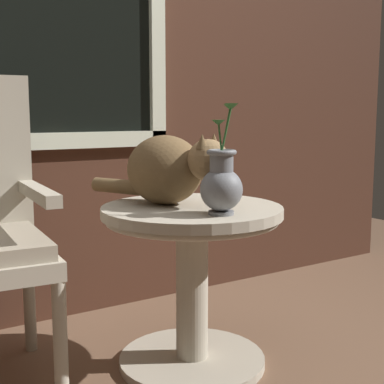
% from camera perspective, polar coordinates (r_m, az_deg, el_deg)
% --- Properties ---
extents(ground_plane, '(6.00, 6.00, 0.00)m').
position_cam_1_polar(ground_plane, '(1.95, -2.67, -19.35)').
color(ground_plane, brown).
extents(back_wall, '(4.00, 0.07, 2.60)m').
position_cam_1_polar(back_wall, '(2.49, -12.68, 17.14)').
color(back_wall, '#47281C').
rests_on(back_wall, ground_plane).
extents(wicker_side_table, '(0.63, 0.63, 0.58)m').
position_cam_1_polar(wicker_side_table, '(1.95, -0.00, -7.10)').
color(wicker_side_table, '#B2A893').
rests_on(wicker_side_table, ground_plane).
extents(cat, '(0.34, 0.54, 0.25)m').
position_cam_1_polar(cat, '(1.92, -2.40, 2.42)').
color(cat, brown).
rests_on(cat, wicker_side_table).
extents(pewter_vase_with_ivy, '(0.14, 0.14, 0.35)m').
position_cam_1_polar(pewter_vase_with_ivy, '(1.73, 3.10, 0.97)').
color(pewter_vase_with_ivy, slate).
rests_on(pewter_vase_with_ivy, wicker_side_table).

